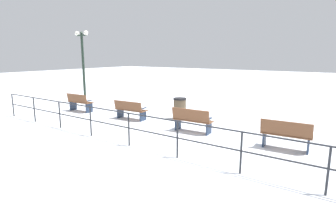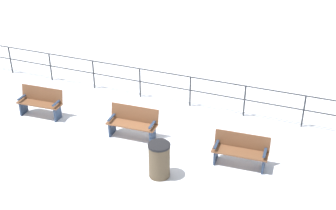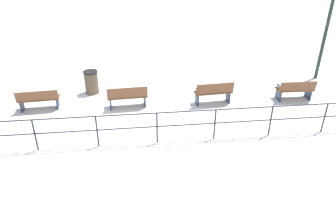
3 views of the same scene
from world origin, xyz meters
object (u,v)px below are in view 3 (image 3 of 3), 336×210
bench_nearest (295,90)px  bench_third (127,96)px  bench_fourth (38,99)px  trash_bin (91,82)px  lamppost_near (331,10)px  bench_second (214,92)px

bench_nearest → bench_third: (0.06, 6.46, 0.03)m
bench_nearest → bench_fourth: bench_nearest is taller
bench_nearest → bench_fourth: size_ratio=0.95×
bench_third → trash_bin: size_ratio=1.57×
trash_bin → lamppost_near: bearing=-87.4°
bench_nearest → bench_fourth: 9.69m
bench_second → bench_third: size_ratio=0.98×
bench_fourth → lamppost_near: size_ratio=0.32×
bench_fourth → trash_bin: size_ratio=1.58×
lamppost_near → bench_fourth: bearing=98.3°
bench_second → bench_fourth: bearing=84.3°
bench_nearest → bench_fourth: bearing=89.7°
bench_second → trash_bin: trash_bin is taller
bench_second → lamppost_near: bearing=-72.8°
bench_second → trash_bin: bearing=68.6°
bench_nearest → bench_second: size_ratio=0.97×
bench_third → bench_fourth: bearing=83.5°
bench_third → lamppost_near: bearing=-80.2°
bench_nearest → lamppost_near: 3.82m
bench_third → lamppost_near: size_ratio=0.32×
bench_second → bench_fourth: bench_second is taller
bench_third → lamppost_near: lamppost_near is taller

